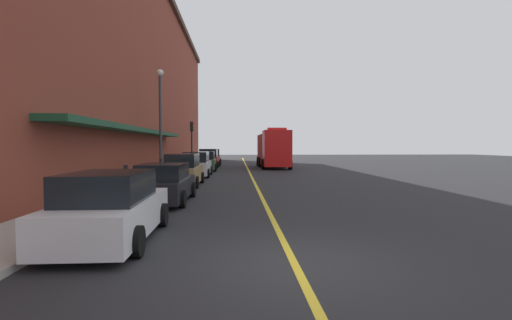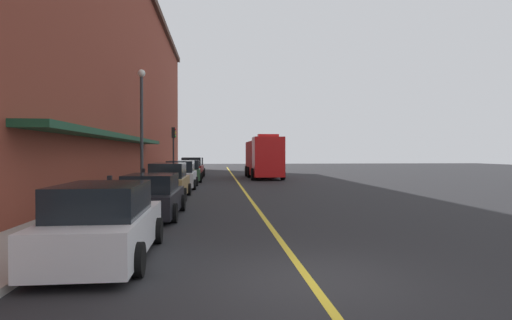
# 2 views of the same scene
# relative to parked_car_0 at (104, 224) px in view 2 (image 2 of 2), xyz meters

# --- Properties ---
(ground_plane) EXTENTS (112.00, 112.00, 0.00)m
(ground_plane) POSITION_rel_parked_car_0_xyz_m (4.02, 23.15, -0.77)
(ground_plane) COLOR #232326
(sidewalk_left) EXTENTS (2.40, 70.00, 0.15)m
(sidewalk_left) POSITION_rel_parked_car_0_xyz_m (-2.18, 23.15, -0.69)
(sidewalk_left) COLOR #ADA8A0
(sidewalk_left) RESTS_ON ground
(lane_center_stripe) EXTENTS (0.16, 70.00, 0.01)m
(lane_center_stripe) POSITION_rel_parked_car_0_xyz_m (4.02, 23.15, -0.76)
(lane_center_stripe) COLOR gold
(lane_center_stripe) RESTS_ON ground
(brick_building_left) EXTENTS (10.25, 64.00, 16.38)m
(brick_building_left) POSITION_rel_parked_car_0_xyz_m (-7.92, 22.14, 7.43)
(brick_building_left) COLOR brown
(brick_building_left) RESTS_ON ground
(parked_car_0) EXTENTS (2.11, 4.65, 1.62)m
(parked_car_0) POSITION_rel_parked_car_0_xyz_m (0.00, 0.00, 0.00)
(parked_car_0) COLOR silver
(parked_car_0) RESTS_ON ground
(parked_car_1) EXTENTS (2.09, 4.61, 1.53)m
(parked_car_1) POSITION_rel_parked_car_0_xyz_m (0.11, 5.94, -0.04)
(parked_car_1) COLOR black
(parked_car_1) RESTS_ON ground
(parked_car_2) EXTENTS (2.00, 4.62, 1.77)m
(parked_car_2) POSITION_rel_parked_car_0_xyz_m (0.01, 11.95, 0.06)
(parked_car_2) COLOR #A5844C
(parked_car_2) RESTS_ON ground
(parked_car_3) EXTENTS (2.03, 4.84, 1.76)m
(parked_car_3) POSITION_rel_parked_car_0_xyz_m (0.09, 18.23, 0.06)
(parked_car_3) COLOR silver
(parked_car_3) RESTS_ON ground
(parked_car_4) EXTENTS (2.21, 4.19, 1.70)m
(parked_car_4) POSITION_rel_parked_car_0_xyz_m (0.15, 24.24, 0.03)
(parked_car_4) COLOR #2D5133
(parked_car_4) RESTS_ON ground
(parked_car_5) EXTENTS (2.17, 4.52, 1.87)m
(parked_car_5) POSITION_rel_parked_car_0_xyz_m (0.15, 29.50, 0.10)
(parked_car_5) COLOR maroon
(parked_car_5) RESTS_ON ground
(parked_car_6) EXTENTS (2.15, 4.49, 1.80)m
(parked_car_6) POSITION_rel_parked_car_0_xyz_m (0.16, 34.81, 0.07)
(parked_car_6) COLOR #595B60
(parked_car_6) RESTS_ON ground
(fire_truck) EXTENTS (2.92, 8.66, 3.84)m
(fire_truck) POSITION_rel_parked_car_0_xyz_m (6.60, 28.47, 1.06)
(fire_truck) COLOR red
(fire_truck) RESTS_ON ground
(parking_meter_0) EXTENTS (0.14, 0.18, 1.33)m
(parking_meter_0) POSITION_rel_parked_car_0_xyz_m (-1.33, 12.57, 0.29)
(parking_meter_0) COLOR #4C4C51
(parking_meter_0) RESTS_ON sidewalk_left
(parking_meter_1) EXTENTS (0.14, 0.18, 1.33)m
(parking_meter_1) POSITION_rel_parked_car_0_xyz_m (-1.33, 5.82, 0.29)
(parking_meter_1) COLOR #4C4C51
(parking_meter_1) RESTS_ON sidewalk_left
(parking_meter_2) EXTENTS (0.14, 0.18, 1.33)m
(parking_meter_2) POSITION_rel_parked_car_0_xyz_m (-1.33, 31.88, 0.29)
(parking_meter_2) COLOR #4C4C51
(parking_meter_2) RESTS_ON sidewalk_left
(street_lamp_left) EXTENTS (0.44, 0.44, 6.94)m
(street_lamp_left) POSITION_rel_parked_car_0_xyz_m (-1.93, 15.57, 3.63)
(street_lamp_left) COLOR #33383D
(street_lamp_left) RESTS_ON sidewalk_left
(traffic_light_near) EXTENTS (0.38, 0.36, 4.30)m
(traffic_light_near) POSITION_rel_parked_car_0_xyz_m (-1.27, 26.96, 2.39)
(traffic_light_near) COLOR #232326
(traffic_light_near) RESTS_ON sidewalk_left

